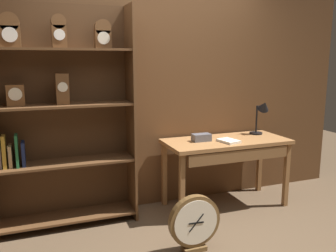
# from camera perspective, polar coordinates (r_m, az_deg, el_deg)

# --- Properties ---
(back_wood_panel) EXTENTS (4.80, 0.05, 2.60)m
(back_wood_panel) POSITION_cam_1_polar(r_m,az_deg,el_deg) (3.88, -2.36, 5.91)
(back_wood_panel) COLOR brown
(back_wood_panel) RESTS_ON ground
(bookshelf) EXTENTS (1.32, 0.34, 2.14)m
(bookshelf) POSITION_cam_1_polar(r_m,az_deg,el_deg) (3.52, -16.95, 1.78)
(bookshelf) COLOR brown
(bookshelf) RESTS_ON ground
(workbench) EXTENTS (1.36, 0.60, 0.76)m
(workbench) POSITION_cam_1_polar(r_m,az_deg,el_deg) (3.93, 9.48, -3.53)
(workbench) COLOR #9E6B3D
(workbench) RESTS_ON ground
(desk_lamp) EXTENTS (0.21, 0.22, 0.42)m
(desk_lamp) POSITION_cam_1_polar(r_m,az_deg,el_deg) (4.24, 14.87, 2.21)
(desk_lamp) COLOR black
(desk_lamp) RESTS_ON workbench
(toolbox_small) EXTENTS (0.20, 0.11, 0.08)m
(toolbox_small) POSITION_cam_1_polar(r_m,az_deg,el_deg) (3.82, 5.38, -1.84)
(toolbox_small) COLOR #595960
(toolbox_small) RESTS_ON workbench
(open_repair_manual) EXTENTS (0.20, 0.25, 0.02)m
(open_repair_manual) POSITION_cam_1_polar(r_m,az_deg,el_deg) (3.82, 9.71, -2.37)
(open_repair_manual) COLOR silver
(open_repair_manual) RESTS_ON workbench
(round_clock_large) EXTENTS (0.46, 0.11, 0.50)m
(round_clock_large) POSITION_cam_1_polar(r_m,az_deg,el_deg) (3.14, 4.27, -15.24)
(round_clock_large) COLOR brown
(round_clock_large) RESTS_ON ground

